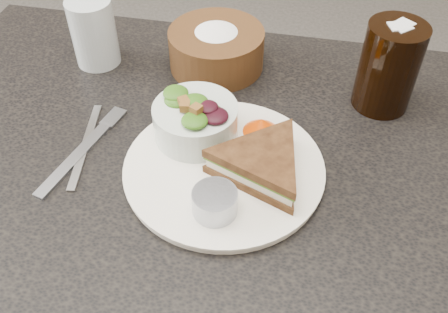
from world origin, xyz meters
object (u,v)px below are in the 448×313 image
at_px(sandwich, 262,164).
at_px(water_glass, 94,32).
at_px(dressing_ramekin, 215,202).
at_px(salad_bowl, 195,116).
at_px(dining_table, 211,290).
at_px(cola_glass, 390,64).
at_px(dinner_plate, 224,169).
at_px(bread_basket, 216,43).

bearing_deg(sandwich, water_glass, 166.98).
bearing_deg(sandwich, dressing_ramekin, -101.61).
xyz_separation_m(salad_bowl, water_glass, (-0.22, 0.17, 0.01)).
height_order(dining_table, cola_glass, cola_glass).
distance_m(sandwich, dressing_ramekin, 0.09).
height_order(sandwich, water_glass, water_glass).
xyz_separation_m(dinner_plate, bread_basket, (-0.06, 0.25, 0.04)).
distance_m(dinner_plate, water_glass, 0.35).
xyz_separation_m(dressing_ramekin, bread_basket, (-0.07, 0.33, 0.02)).
distance_m(dinner_plate, salad_bowl, 0.09).
bearing_deg(water_glass, dining_table, -39.25).
bearing_deg(salad_bowl, cola_glass, 28.43).
bearing_deg(dinner_plate, water_glass, 141.06).
bearing_deg(cola_glass, sandwich, -128.08).
bearing_deg(dressing_ramekin, bread_basket, 101.86).
relative_size(dinner_plate, dressing_ramekin, 4.79).
height_order(dinner_plate, dressing_ramekin, dressing_ramekin).
distance_m(salad_bowl, cola_glass, 0.31).
bearing_deg(bread_basket, salad_bowl, -86.66).
relative_size(sandwich, bread_basket, 0.99).
bearing_deg(salad_bowl, water_glass, 142.93).
bearing_deg(bread_basket, cola_glass, -9.92).
distance_m(sandwich, cola_glass, 0.26).
xyz_separation_m(sandwich, salad_bowl, (-0.11, 0.06, 0.01)).
bearing_deg(dining_table, dinner_plate, -36.46).
xyz_separation_m(dining_table, dinner_plate, (0.03, -0.02, 0.38)).
xyz_separation_m(cola_glass, water_glass, (-0.49, 0.02, -0.02)).
distance_m(dressing_ramekin, bread_basket, 0.34).
xyz_separation_m(dining_table, sandwich, (0.08, -0.03, 0.41)).
bearing_deg(dinner_plate, sandwich, -6.85).
height_order(dining_table, dressing_ramekin, dressing_ramekin).
xyz_separation_m(dinner_plate, salad_bowl, (-0.05, 0.05, 0.04)).
bearing_deg(dressing_ramekin, water_glass, 132.65).
xyz_separation_m(dining_table, bread_basket, (-0.03, 0.22, 0.42)).
height_order(cola_glass, water_glass, cola_glass).
bearing_deg(bread_basket, sandwich, -65.15).
bearing_deg(dinner_plate, salad_bowl, 134.27).
bearing_deg(dining_table, salad_bowl, 124.73).
height_order(bread_basket, water_glass, water_glass).
xyz_separation_m(dressing_ramekin, water_glass, (-0.28, 0.30, 0.03)).
bearing_deg(salad_bowl, dressing_ramekin, -66.84).
relative_size(dining_table, bread_basket, 6.15).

